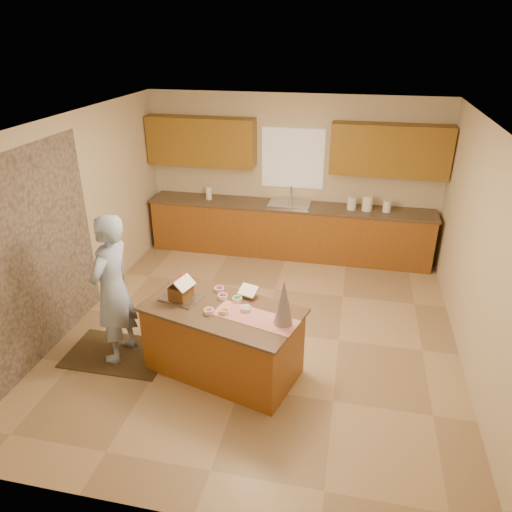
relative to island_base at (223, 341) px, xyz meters
name	(u,v)px	position (x,y,z in m)	size (l,w,h in m)	color
floor	(260,331)	(0.26, 0.88, -0.41)	(5.50, 5.50, 0.00)	tan
ceiling	(261,123)	(0.26, 0.88, 2.29)	(5.50, 5.50, 0.00)	silver
wall_back	(293,175)	(0.26, 3.63, 0.94)	(5.50, 5.50, 0.00)	beige
wall_front	(183,390)	(0.26, -1.87, 0.94)	(5.50, 5.50, 0.00)	beige
wall_left	(73,222)	(-2.24, 0.88, 0.94)	(5.50, 5.50, 0.00)	beige
wall_right	(481,256)	(2.76, 0.88, 0.94)	(5.50, 5.50, 0.00)	beige
stone_accent	(39,255)	(-2.22, 0.08, 0.84)	(2.50, 2.50, 0.00)	gray
window_curtain	(293,158)	(0.26, 3.60, 1.24)	(1.05, 0.03, 1.00)	white
back_counter_base	(288,231)	(0.26, 3.33, 0.03)	(4.80, 0.60, 0.88)	brown
back_counter_top	(289,206)	(0.26, 3.33, 0.49)	(4.85, 0.63, 0.04)	brown
upper_cabinet_left	(201,141)	(-1.29, 3.45, 1.49)	(1.85, 0.35, 0.80)	olive
upper_cabinet_right	(390,150)	(1.81, 3.45, 1.49)	(1.85, 0.35, 0.80)	olive
sink	(289,207)	(0.26, 3.33, 0.48)	(0.70, 0.45, 0.12)	silver
faucet	(291,194)	(0.26, 3.51, 0.65)	(0.03, 0.03, 0.28)	silver
island_base	(223,341)	(0.00, 0.00, 0.00)	(1.66, 0.83, 0.81)	brown
island_top	(222,310)	(0.00, 0.00, 0.43)	(1.74, 0.91, 0.04)	brown
table_runner	(255,318)	(0.40, -0.11, 0.45)	(0.92, 0.33, 0.01)	#A40B0C
baking_tray	(181,298)	(-0.50, 0.09, 0.46)	(0.43, 0.31, 0.02)	silver
cookbook	(248,290)	(0.23, 0.30, 0.53)	(0.20, 0.02, 0.17)	white
tinsel_tree	(284,302)	(0.71, -0.15, 0.70)	(0.20, 0.20, 0.51)	silver
rug	(118,353)	(-1.36, 0.03, -0.40)	(1.23, 0.81, 0.01)	black
boy	(113,289)	(-1.31, 0.03, 0.52)	(0.66, 0.44, 1.82)	#95ADD3
canister_a	(352,203)	(1.29, 3.33, 0.62)	(0.15, 0.15, 0.21)	white
canister_b	(367,203)	(1.55, 3.33, 0.64)	(0.17, 0.17, 0.25)	white
canister_c	(387,206)	(1.86, 3.33, 0.61)	(0.13, 0.13, 0.19)	white
paper_towel	(209,193)	(-1.16, 3.33, 0.63)	(0.10, 0.10, 0.23)	white
gingerbread_house	(181,290)	(-0.50, 0.09, 0.56)	(0.31, 0.32, 0.26)	brown
candy_bowls	(226,303)	(0.03, 0.08, 0.47)	(0.51, 0.60, 0.05)	#DC2675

